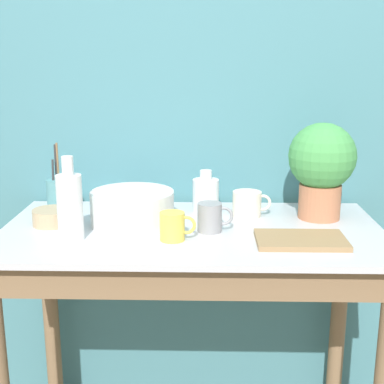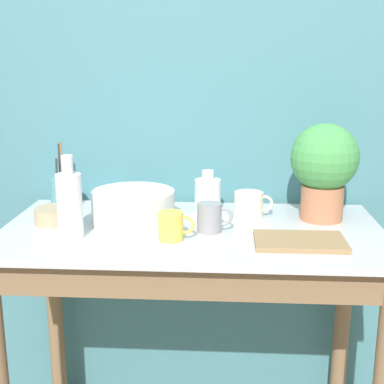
# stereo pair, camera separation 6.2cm
# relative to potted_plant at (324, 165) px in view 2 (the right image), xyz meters

# --- Properties ---
(wall_back) EXTENTS (6.00, 0.05, 2.40)m
(wall_back) POSITION_rel_potted_plant_xyz_m (-0.43, 0.25, 0.16)
(wall_back) COLOR teal
(wall_back) RESTS_ON ground_plane
(counter_table) EXTENTS (1.22, 0.63, 0.86)m
(counter_table) POSITION_rel_potted_plant_xyz_m (-0.43, -0.15, -0.37)
(counter_table) COLOR #846647
(counter_table) RESTS_ON ground_plane
(potted_plant) EXTENTS (0.22, 0.22, 0.33)m
(potted_plant) POSITION_rel_potted_plant_xyz_m (0.00, 0.00, 0.00)
(potted_plant) COLOR #B7704C
(potted_plant) RESTS_ON counter_table
(bowl_wash_large) EXTENTS (0.27, 0.27, 0.11)m
(bowl_wash_large) POSITION_rel_potted_plant_xyz_m (-0.63, -0.08, -0.13)
(bowl_wash_large) COLOR silver
(bowl_wash_large) RESTS_ON counter_table
(bottle_tall) EXTENTS (0.08, 0.08, 0.26)m
(bottle_tall) POSITION_rel_potted_plant_xyz_m (-0.79, -0.24, -0.08)
(bottle_tall) COLOR white
(bottle_tall) RESTS_ON counter_table
(bottle_short) EXTENTS (0.09, 0.09, 0.15)m
(bottle_short) POSITION_rel_potted_plant_xyz_m (-0.39, 0.06, -0.12)
(bottle_short) COLOR white
(bottle_short) RESTS_ON counter_table
(mug_grey) EXTENTS (0.11, 0.08, 0.09)m
(mug_grey) POSITION_rel_potted_plant_xyz_m (-0.37, -0.15, -0.14)
(mug_grey) COLOR gray
(mug_grey) RESTS_ON counter_table
(mug_cream) EXTENTS (0.13, 0.10, 0.09)m
(mug_cream) POSITION_rel_potted_plant_xyz_m (-0.24, 0.02, -0.14)
(mug_cream) COLOR beige
(mug_cream) RESTS_ON counter_table
(mug_yellow) EXTENTS (0.11, 0.07, 0.09)m
(mug_yellow) POSITION_rel_potted_plant_xyz_m (-0.48, -0.24, -0.14)
(mug_yellow) COLOR #E5CC4C
(mug_yellow) RESTS_ON counter_table
(bowl_small_tan) EXTENTS (0.13, 0.13, 0.05)m
(bowl_small_tan) POSITION_rel_potted_plant_xyz_m (-0.89, -0.10, -0.16)
(bowl_small_tan) COLOR tan
(bowl_small_tan) RESTS_ON counter_table
(utensil_cup) EXTENTS (0.09, 0.09, 0.24)m
(utensil_cup) POSITION_rel_potted_plant_xyz_m (-0.91, 0.08, -0.13)
(utensil_cup) COLOR #569399
(utensil_cup) RESTS_ON counter_table
(tray_board) EXTENTS (0.27, 0.17, 0.02)m
(tray_board) POSITION_rel_potted_plant_xyz_m (-0.10, -0.25, -0.18)
(tray_board) COLOR #99754C
(tray_board) RESTS_ON counter_table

